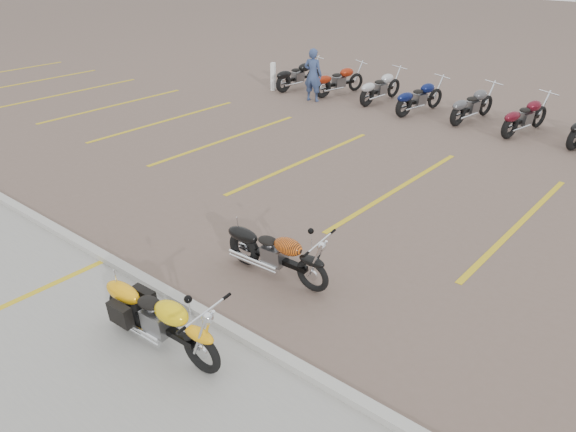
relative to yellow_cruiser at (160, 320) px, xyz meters
name	(u,v)px	position (x,y,z in m)	size (l,w,h in m)	color
ground	(282,259)	(-0.27, 2.81, -0.44)	(100.00, 100.00, 0.00)	brown
concrete_apron	(36,407)	(-0.27, -1.69, -0.44)	(60.00, 5.00, 0.01)	#9E9B93
curb	(195,308)	(-0.27, 0.81, -0.38)	(60.00, 0.18, 0.12)	#ADAAA3
parking_stripes	(398,189)	(-0.27, 6.81, -0.44)	(38.00, 5.50, 0.01)	gold
yellow_cruiser	(160,320)	(0.00, 0.00, 0.00)	(2.16, 0.33, 0.89)	black
flame_cruiser	(275,254)	(0.00, 2.35, -0.03)	(2.02, 0.32, 0.83)	black
person_a	(313,75)	(-6.37, 11.57, 0.44)	(0.64, 0.42, 1.76)	navy
bollard	(273,77)	(-8.38, 11.81, 0.06)	(0.15, 0.15, 1.00)	white
bg_bike_row	(557,119)	(1.26, 12.77, 0.11)	(19.09, 2.07, 1.10)	black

